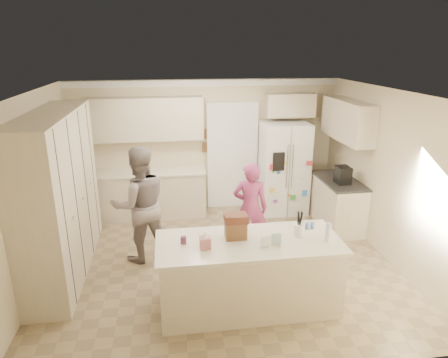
{
  "coord_description": "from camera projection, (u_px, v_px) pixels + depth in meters",
  "views": [
    {
      "loc": [
        -0.74,
        -5.41,
        3.21
      ],
      "look_at": [
        0.1,
        0.35,
        1.25
      ],
      "focal_mm": 32.0,
      "sensor_mm": 36.0,
      "label": 1
    }
  ],
  "objects": [
    {
      "name": "floor",
      "position": [
        221.0,
        263.0,
        6.2
      ],
      "size": [
        5.2,
        4.6,
        0.02
      ],
      "primitive_type": "cube",
      "color": "#8D7955",
      "rests_on": "ground"
    },
    {
      "name": "island_top",
      "position": [
        249.0,
        243.0,
        4.91
      ],
      "size": [
        2.28,
        0.96,
        0.05
      ],
      "primitive_type": "cube",
      "color": "#EEE0C6",
      "rests_on": "island_base"
    },
    {
      "name": "wall_right",
      "position": [
        388.0,
        176.0,
        6.14
      ],
      "size": [
        0.02,
        4.6,
        2.6
      ],
      "primitive_type": "cube",
      "color": "beige",
      "rests_on": "ground"
    },
    {
      "name": "greeting_card_b",
      "position": [
        276.0,
        239.0,
        4.77
      ],
      "size": [
        0.12,
        0.05,
        0.16
      ],
      "primitive_type": "cube",
      "rotation": [
        0.15,
        0.0,
        -0.1
      ],
      "color": "silver",
      "rests_on": "island_top"
    },
    {
      "name": "wall_left",
      "position": [
        31.0,
        193.0,
        5.43
      ],
      "size": [
        0.02,
        4.6,
        2.6
      ],
      "primitive_type": "cube",
      "color": "beige",
      "rests_on": "ground"
    },
    {
      "name": "fridge_handle_l",
      "position": [
        287.0,
        167.0,
        7.46
      ],
      "size": [
        0.02,
        0.02,
        0.85
      ],
      "primitive_type": "cylinder",
      "color": "silver",
      "rests_on": "refrigerator"
    },
    {
      "name": "over_fridge_cab",
      "position": [
        290.0,
        105.0,
        7.75
      ],
      "size": [
        0.95,
        0.35,
        0.45
      ],
      "primitive_type": "cube",
      "color": "beige",
      "rests_on": "wall_back"
    },
    {
      "name": "utensil_crock",
      "position": [
        299.0,
        230.0,
        5.01
      ],
      "size": [
        0.13,
        0.13,
        0.15
      ],
      "primitive_type": "cylinder",
      "color": "white",
      "rests_on": "island_top"
    },
    {
      "name": "wall_frame_upper",
      "position": [
        206.0,
        134.0,
        7.84
      ],
      "size": [
        0.15,
        0.02,
        0.2
      ],
      "primitive_type": "cube",
      "color": "brown",
      "rests_on": "wall_back"
    },
    {
      "name": "greeting_card_a",
      "position": [
        265.0,
        242.0,
        4.71
      ],
      "size": [
        0.12,
        0.06,
        0.16
      ],
      "primitive_type": "cube",
      "rotation": [
        0.15,
        0.0,
        0.2
      ],
      "color": "white",
      "rests_on": "island_top"
    },
    {
      "name": "back_base_cab",
      "position": [
        148.0,
        195.0,
        7.78
      ],
      "size": [
        2.2,
        0.6,
        0.88
      ],
      "primitive_type": "cube",
      "color": "beige",
      "rests_on": "floor"
    },
    {
      "name": "right_upper_cab",
      "position": [
        347.0,
        120.0,
        7.03
      ],
      "size": [
        0.35,
        1.5,
        0.7
      ],
      "primitive_type": "cube",
      "color": "beige",
      "rests_on": "wall_right"
    },
    {
      "name": "right_countertop",
      "position": [
        339.0,
        180.0,
        7.16
      ],
      "size": [
        0.63,
        1.24,
        0.04
      ],
      "primitive_type": "cube",
      "color": "#2D2B28",
      "rests_on": "right_base_cab"
    },
    {
      "name": "doorway_casing",
      "position": [
        233.0,
        158.0,
        8.04
      ],
      "size": [
        1.02,
        0.03,
        2.22
      ],
      "primitive_type": "cube",
      "color": "white",
      "rests_on": "floor"
    },
    {
      "name": "fridge_seam",
      "position": [
        289.0,
        174.0,
        7.53
      ],
      "size": [
        0.02,
        0.02,
        1.78
      ],
      "primitive_type": "cube",
      "color": "gray",
      "rests_on": "refrigerator"
    },
    {
      "name": "fridge_dispenser",
      "position": [
        279.0,
        162.0,
        7.41
      ],
      "size": [
        0.22,
        0.03,
        0.35
      ],
      "primitive_type": "cube",
      "color": "black",
      "rests_on": "refrigerator"
    },
    {
      "name": "fridge_handle_r",
      "position": [
        292.0,
        166.0,
        7.48
      ],
      "size": [
        0.02,
        0.02,
        0.85
      ],
      "primitive_type": "cylinder",
      "color": "silver",
      "rests_on": "refrigerator"
    },
    {
      "name": "back_upper_cab",
      "position": [
        144.0,
        119.0,
        7.43
      ],
      "size": [
        2.2,
        0.35,
        0.8
      ],
      "primitive_type": "cube",
      "color": "beige",
      "rests_on": "wall_back"
    },
    {
      "name": "doorway_opening",
      "position": [
        232.0,
        157.0,
        8.08
      ],
      "size": [
        0.9,
        0.06,
        2.1
      ],
      "primitive_type": "cube",
      "color": "black",
      "rests_on": "floor"
    },
    {
      "name": "wall_frame_lower",
      "position": [
        206.0,
        147.0,
        7.92
      ],
      "size": [
        0.15,
        0.02,
        0.2
      ],
      "primitive_type": "cube",
      "color": "brown",
      "rests_on": "wall_back"
    },
    {
      "name": "teen_boy",
      "position": [
        140.0,
        205.0,
        6.06
      ],
      "size": [
        1.03,
        0.89,
        1.82
      ],
      "primitive_type": "imported",
      "rotation": [
        0.0,
        0.0,
        3.4
      ],
      "color": "gray",
      "rests_on": "floor"
    },
    {
      "name": "jam_jar",
      "position": [
        183.0,
        240.0,
        4.82
      ],
      "size": [
        0.07,
        0.07,
        0.09
      ],
      "primitive_type": "cylinder",
      "color": "#59263F",
      "rests_on": "island_top"
    },
    {
      "name": "fridge_magnets",
      "position": [
        289.0,
        174.0,
        7.52
      ],
      "size": [
        0.76,
        0.02,
        1.44
      ],
      "primitive_type": null,
      "color": "tan",
      "rests_on": "refrigerator"
    },
    {
      "name": "island_base",
      "position": [
        248.0,
        275.0,
        5.05
      ],
      "size": [
        2.2,
        0.9,
        0.88
      ],
      "primitive_type": "cube",
      "color": "beige",
      "rests_on": "floor"
    },
    {
      "name": "tissue_plume",
      "position": [
        205.0,
        234.0,
        4.67
      ],
      "size": [
        0.08,
        0.08,
        0.08
      ],
      "primitive_type": "cone",
      "color": "white",
      "rests_on": "tissue_box"
    },
    {
      "name": "coffee_maker",
      "position": [
        343.0,
        175.0,
        6.91
      ],
      "size": [
        0.22,
        0.28,
        0.3
      ],
      "primitive_type": "cube",
      "color": "black",
      "rests_on": "right_countertop"
    },
    {
      "name": "wall_back",
      "position": [
        205.0,
        146.0,
        7.95
      ],
      "size": [
        5.2,
        0.02,
        2.6
      ],
      "primitive_type": "cube",
      "color": "beige",
      "rests_on": "ground"
    },
    {
      "name": "pantry_bank",
      "position": [
        59.0,
        195.0,
        5.7
      ],
      "size": [
        0.6,
        2.6,
        2.35
      ],
      "primitive_type": "cube",
      "color": "beige",
      "rests_on": "floor"
    },
    {
      "name": "back_countertop",
      "position": [
        147.0,
        172.0,
        7.62
      ],
      "size": [
        2.24,
        0.63,
        0.04
      ],
      "primitive_type": "cube",
      "color": "#EEE0C6",
      "rests_on": "back_base_cab"
    },
    {
      "name": "dollhouse_roof",
      "position": [
        236.0,
        218.0,
        4.89
      ],
      "size": [
        0.28,
        0.2,
        0.1
      ],
      "primitive_type": "cube",
      "color": "#592D1E",
      "rests_on": "dollhouse_body"
    },
    {
      "name": "dollhouse_body",
      "position": [
        236.0,
        230.0,
        4.94
      ],
      "size": [
        0.26,
        0.18,
        0.22
      ],
      "primitive_type": "cube",
      "color": "brown",
      "rests_on": "island_top"
    },
    {
      "name": "shaker_pepper",
      "position": [
        312.0,
        225.0,
        5.21
      ],
      "size": [
        0.05,
        0.05,
        0.09
      ],
      "primitive_type": "cylinder",
      "color": "#496AA6",
      "rests_on": "island_top"
    },
    {
      "name": "refrigerator",
      "position": [
        284.0,
        168.0,
        7.86
      ],
      "size": [
        0.92,
        0.72,
        1.8
      ],
      "primitive_type": "cube",
      "rotation": [
        0.0,
        0.0,
        -0.03
      ],
      "color": "white",
      "rests_on": "floor"
    },
    {
      "name": "right_base_cab",
      "position": [
        337.0,
        204.0,
        7.31
      ],
      "size": [
        0.6,
        1.2,
        0.88
      ],
      "primitive_type": "cube",
      "color": "beige",
      "rests_on": "floor"
    },
    {
      "name": "shaker_salt",
      "position": [
        307.0,
        226.0,
        5.2
      ],
      "size": [
        0.05,
        0.05,
        0.09
      ],
      "primitive_type": "cylinder",
      "color": "#496AA6",
      "rests_on": "island_top"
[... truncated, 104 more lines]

